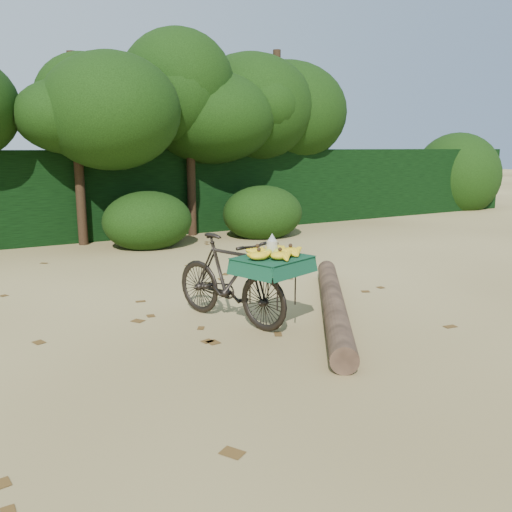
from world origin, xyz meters
TOP-DOWN VIEW (x-y plane):
  - ground at (0.00, 0.00)m, footprint 80.00×80.00m
  - vendor_bicycle at (0.83, -0.43)m, footprint 1.07×1.76m
  - fallen_log at (1.98, -0.73)m, footprint 2.17×2.99m
  - hedge_backdrop at (0.00, 6.30)m, footprint 26.00×1.80m
  - tree_row at (-0.65, 5.50)m, footprint 14.50×2.00m
  - bush_clumps at (0.50, 4.30)m, footprint 8.80×1.70m
  - leaf_litter at (0.00, 0.65)m, footprint 7.00×7.30m

SIDE VIEW (x-z plane):
  - ground at x=0.00m, z-range 0.00..0.00m
  - leaf_litter at x=0.00m, z-range 0.00..0.01m
  - fallen_log at x=1.98m, z-range 0.00..0.25m
  - bush_clumps at x=0.50m, z-range 0.00..0.90m
  - vendor_bicycle at x=0.83m, z-range 0.01..0.97m
  - hedge_backdrop at x=0.00m, z-range 0.00..1.80m
  - tree_row at x=-0.65m, z-range 0.00..4.00m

